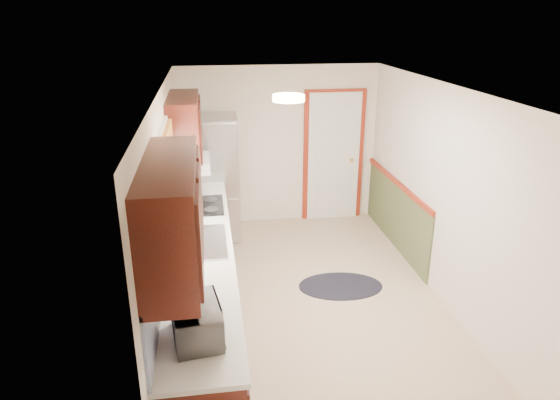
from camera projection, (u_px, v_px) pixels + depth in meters
name	position (u px, v px, depth m)	size (l,w,h in m)	color
room_shell	(313.00, 205.00, 5.25)	(3.20, 5.20, 2.52)	tan
kitchen_run	(196.00, 259.00, 4.95)	(0.63, 4.00, 2.20)	#3B130D
back_wall_trim	(346.00, 168.00, 7.54)	(1.12, 2.30, 2.08)	maroon
ceiling_fixture	(288.00, 98.00, 4.62)	(0.30, 0.30, 0.06)	#FFD88C
microwave	(197.00, 318.00, 3.48)	(0.48, 0.27, 0.33)	white
refrigerator	(213.00, 178.00, 7.12)	(0.75, 0.75, 1.77)	#B7B7BC
rug	(341.00, 286.00, 6.02)	(1.01, 0.65, 0.01)	black
cooktop	(200.00, 206.00, 5.92)	(0.54, 0.65, 0.02)	black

